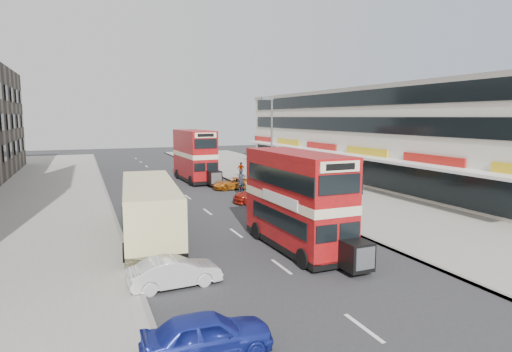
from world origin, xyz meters
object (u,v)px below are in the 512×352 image
pedestrian_near (304,189)px  car_right_b (233,184)px  bus_second (195,155)px  pedestrian_far (241,169)px  car_left_near (208,334)px  car_left_front (175,272)px  street_lamp (271,138)px  car_right_a (263,193)px  cyclist (242,187)px  coach (150,208)px  bus_main (297,200)px

pedestrian_near → car_right_b: bearing=-87.4°
bus_second → pedestrian_far: size_ratio=5.77×
car_left_near → car_left_front: car_left_near is taller
street_lamp → car_right_a: (-1.61, -2.31, -4.10)m
car_left_near → car_right_b: bearing=-19.6°
street_lamp → pedestrian_far: size_ratio=5.14×
car_right_b → car_left_front: bearing=-26.0°
street_lamp → cyclist: size_ratio=3.80×
car_right_b → cyclist: (-0.31, -3.07, 0.18)m
coach → car_left_near: size_ratio=2.99×
bus_main → pedestrian_far: 25.46m
cyclist → bus_main: bearing=-93.4°
bus_second → car_left_near: bearing=74.8°
car_right_a → bus_second: bearing=-167.2°
coach → cyclist: (9.03, 10.34, -0.95)m
pedestrian_far → street_lamp: bearing=-102.5°
bus_main → pedestrian_far: size_ratio=5.37×
street_lamp → car_right_a: 4.97m
bus_second → pedestrian_far: bus_second is taller
bus_main → cyclist: bearing=-101.1°
street_lamp → cyclist: 4.75m
street_lamp → bus_main: street_lamp is taller
car_left_front → car_right_b: 22.86m
bus_second → car_left_front: 28.08m
cyclist → pedestrian_near: bearing=-45.1°
street_lamp → bus_second: (-3.80, 10.49, -2.15)m
car_left_front → bus_second: bearing=-19.8°
coach → pedestrian_near: (12.56, 5.92, -0.69)m
coach → cyclist: 13.76m
street_lamp → car_right_b: size_ratio=2.13×
street_lamp → pedestrian_far: street_lamp is taller
car_right_a → cyclist: size_ratio=2.22×
car_left_near → coach: bearing=-0.6°
car_right_a → cyclist: 3.58m
bus_main → cyclist: size_ratio=3.97×
bus_main → pedestrian_near: size_ratio=5.20×
pedestrian_far → car_left_front: bearing=-120.5°
street_lamp → pedestrian_near: street_lamp is taller
street_lamp → bus_main: 14.85m
bus_main → pedestrian_far: (6.00, 24.70, -1.52)m
pedestrian_near → cyclist: 5.66m
bus_second → car_left_front: (-7.51, -26.98, -2.05)m
bus_second → pedestrian_near: bearing=109.0°
car_right_b → coach: bearing=-36.3°
car_right_a → pedestrian_near: (3.02, -0.88, 0.28)m
bus_main → car_left_front: bus_main is taller
car_right_a → pedestrian_near: size_ratio=2.91×
bus_second → coach: 20.96m
bus_main → car_right_a: bus_main is taller
car_left_near → car_right_b: 27.74m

